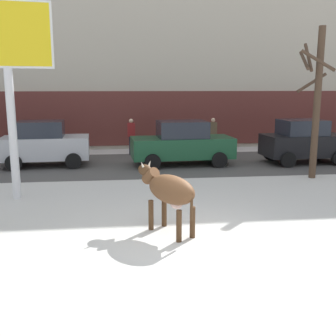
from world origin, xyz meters
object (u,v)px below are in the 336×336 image
at_px(pedestrian_far_left, 131,136).
at_px(pedestrian_by_cars, 47,138).
at_px(car_darkgreen_sedan, 182,143).
at_px(bare_tree_right_lot, 316,98).
at_px(car_black_hatchback, 304,142).
at_px(pedestrian_near_billboard, 213,135).
at_px(car_silver_hatchback, 45,144).
at_px(cow_brown, 169,190).
at_px(billboard, 6,47).

bearing_deg(pedestrian_far_left, pedestrian_by_cars, 180.00).
bearing_deg(car_darkgreen_sedan, bare_tree_right_lot, -35.25).
height_order(car_black_hatchback, pedestrian_far_left, car_black_hatchback).
distance_m(car_black_hatchback, pedestrian_far_left, 7.89).
bearing_deg(pedestrian_by_cars, pedestrian_far_left, 0.00).
distance_m(pedestrian_near_billboard, bare_tree_right_lot, 6.59).
distance_m(car_silver_hatchback, car_black_hatchback, 10.93).
xyz_separation_m(pedestrian_near_billboard, bare_tree_right_lot, (2.29, -5.86, 1.96)).
relative_size(cow_brown, car_black_hatchback, 0.51).
relative_size(car_darkgreen_sedan, bare_tree_right_lot, 0.82).
xyz_separation_m(car_black_hatchback, pedestrian_near_billboard, (-3.28, 3.04, -0.05)).
height_order(car_silver_hatchback, bare_tree_right_lot, bare_tree_right_lot).
height_order(car_darkgreen_sedan, car_black_hatchback, car_black_hatchback).
height_order(pedestrian_far_left, bare_tree_right_lot, bare_tree_right_lot).
xyz_separation_m(car_darkgreen_sedan, pedestrian_near_billboard, (1.97, 2.85, -0.03)).
relative_size(car_darkgreen_sedan, pedestrian_far_left, 2.48).
bearing_deg(pedestrian_by_cars, billboard, -87.13).
height_order(pedestrian_near_billboard, pedestrian_far_left, same).
bearing_deg(pedestrian_far_left, cow_brown, -87.27).
distance_m(car_darkgreen_sedan, bare_tree_right_lot, 5.56).
bearing_deg(billboard, car_darkgreen_sedan, 39.59).
xyz_separation_m(car_darkgreen_sedan, bare_tree_right_lot, (4.26, -3.01, 1.94)).
xyz_separation_m(cow_brown, billboard, (-4.11, 3.37, 3.32)).
bearing_deg(pedestrian_by_cars, cow_brown, -67.56).
bearing_deg(billboard, pedestrian_by_cars, 92.87).
bearing_deg(pedestrian_near_billboard, cow_brown, -107.74).
relative_size(car_silver_hatchback, car_black_hatchback, 1.00).
bearing_deg(car_black_hatchback, cow_brown, -130.78).
xyz_separation_m(billboard, pedestrian_near_billboard, (7.59, 7.50, -3.43)).
bearing_deg(cow_brown, pedestrian_by_cars, 112.44).
bearing_deg(pedestrian_by_cars, pedestrian_near_billboard, 0.00).
relative_size(pedestrian_by_cars, bare_tree_right_lot, 0.33).
distance_m(cow_brown, bare_tree_right_lot, 7.87).
bearing_deg(pedestrian_near_billboard, pedestrian_far_left, 180.00).
xyz_separation_m(pedestrian_by_cars, bare_tree_right_lot, (10.26, -5.86, 1.96)).
xyz_separation_m(car_silver_hatchback, pedestrian_by_cars, (-0.34, 2.45, -0.05)).
relative_size(car_black_hatchback, pedestrian_by_cars, 2.07).
distance_m(car_darkgreen_sedan, pedestrian_by_cars, 6.64).
xyz_separation_m(pedestrian_near_billboard, pedestrian_far_left, (-4.00, 0.00, 0.00)).
bearing_deg(bare_tree_right_lot, pedestrian_far_left, 137.04).
height_order(car_silver_hatchback, car_black_hatchback, same).
xyz_separation_m(cow_brown, pedestrian_by_cars, (-4.49, 10.87, -0.11)).
xyz_separation_m(car_silver_hatchback, pedestrian_near_billboard, (7.63, 2.45, -0.05)).
height_order(billboard, pedestrian_far_left, billboard).
bearing_deg(car_silver_hatchback, pedestrian_by_cars, 97.90).
height_order(car_black_hatchback, bare_tree_right_lot, bare_tree_right_lot).
relative_size(billboard, pedestrian_near_billboard, 3.21).
xyz_separation_m(car_silver_hatchback, car_black_hatchback, (10.91, -0.58, 0.00)).
distance_m(car_silver_hatchback, pedestrian_by_cars, 2.47).
distance_m(cow_brown, pedestrian_by_cars, 11.76).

